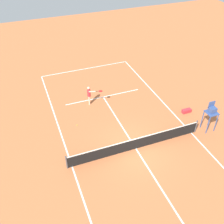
% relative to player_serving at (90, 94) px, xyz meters
% --- Properties ---
extents(ground_plane, '(60.00, 60.00, 0.00)m').
position_rel_player_serving_xyz_m(ground_plane, '(-1.38, 6.19, -1.01)').
color(ground_plane, '#C66B3D').
extents(court_lines, '(9.13, 24.69, 0.01)m').
position_rel_player_serving_xyz_m(court_lines, '(-1.38, 6.19, -1.00)').
color(court_lines, white).
rests_on(court_lines, ground).
extents(tennis_net, '(9.73, 0.10, 1.07)m').
position_rel_player_serving_xyz_m(tennis_net, '(-1.38, 6.19, -0.51)').
color(tennis_net, '#4C4C51').
rests_on(tennis_net, ground).
extents(player_serving, '(1.22, 0.83, 1.69)m').
position_rel_player_serving_xyz_m(player_serving, '(0.00, 0.00, 0.00)').
color(player_serving, beige).
rests_on(player_serving, ground).
extents(tennis_ball, '(0.07, 0.07, 0.07)m').
position_rel_player_serving_xyz_m(tennis_ball, '(1.78, 2.34, -0.97)').
color(tennis_ball, '#CCE033').
rests_on(tennis_ball, ground).
extents(umpire_chair, '(0.80, 0.80, 2.41)m').
position_rel_player_serving_xyz_m(umpire_chair, '(-7.23, 6.24, 0.60)').
color(umpire_chair, '#38518C').
rests_on(umpire_chair, ground).
extents(equipment_bag, '(0.76, 0.32, 0.30)m').
position_rel_player_serving_xyz_m(equipment_bag, '(-6.95, 3.95, -0.86)').
color(equipment_bag, red).
rests_on(equipment_bag, ground).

